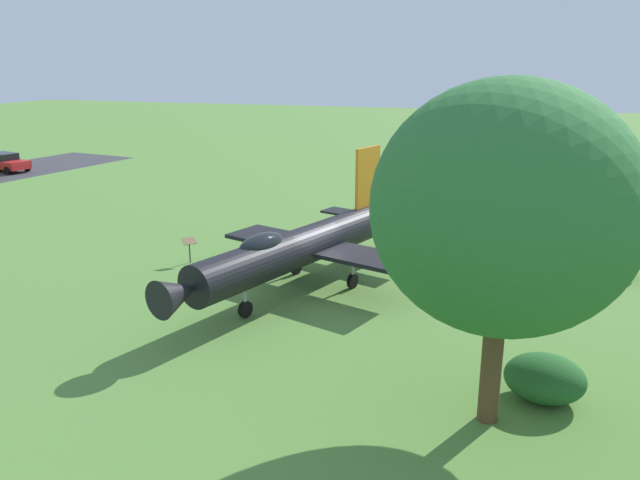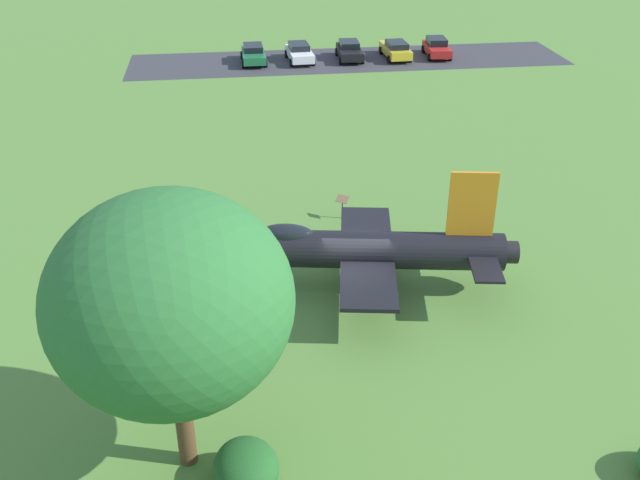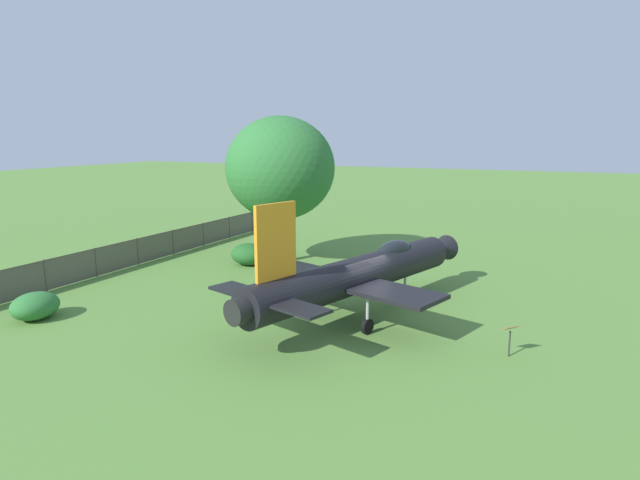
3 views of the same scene
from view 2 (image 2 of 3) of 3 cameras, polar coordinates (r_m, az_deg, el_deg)
ground_plane at (r=29.58m, az=2.47°, el=-3.83°), size 200.00×200.00×0.00m
parking_strip at (r=62.46m, az=2.26°, el=13.97°), size 13.08×36.98×0.00m
display_jet at (r=28.61m, az=1.85°, el=-0.65°), size 8.27×13.49×5.21m
shade_tree at (r=19.10m, az=-11.68°, el=-4.85°), size 6.25×6.48×8.53m
shrub_by_tree at (r=21.28m, az=-5.82°, el=-17.36°), size 2.14×1.83×1.27m
info_plaque at (r=34.69m, az=1.78°, el=3.00°), size 0.69×0.71×1.14m
parked_car_red at (r=64.02m, az=9.16°, el=14.73°), size 4.38×2.66×1.52m
parked_car_yellow at (r=62.97m, az=5.97°, el=14.68°), size 4.70×2.41×1.45m
parked_car_black at (r=62.35m, az=2.33°, el=14.67°), size 4.44×2.62×1.47m
parked_car_white at (r=61.80m, az=-1.62°, el=14.53°), size 4.54×2.35×1.41m
parked_car_green at (r=61.54m, az=-5.26°, el=14.37°), size 4.46×2.48×1.42m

